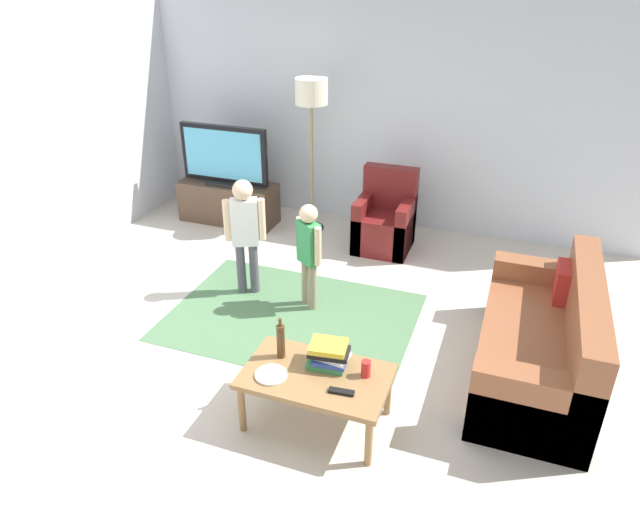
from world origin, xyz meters
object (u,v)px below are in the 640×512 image
Objects in this scene: tv_stand at (229,203)px; soda_can at (366,369)px; coffee_table at (316,380)px; book_stack at (329,355)px; child_near_tv at (245,227)px; couch at (546,346)px; tv at (224,156)px; floor_lamp at (311,100)px; armchair at (385,222)px; tv_remote at (341,392)px; plate at (271,375)px; child_center at (309,247)px; bottle at (281,341)px.

tv_stand is 10.00× the size of soda_can.
book_stack reaches higher than coffee_table.
couch is at bearing -7.92° from child_near_tv.
tv reaches higher than child_near_tv.
floor_lamp reaches higher than child_near_tv.
armchair is (-1.73, 1.82, 0.01)m from couch.
armchair is at bearing -11.37° from floor_lamp.
armchair is at bearing 93.20° from tv_remote.
plate is at bearing -56.95° from tv.
soda_can is (1.57, -1.35, -0.22)m from child_near_tv.
floor_lamp is 1.73× the size of child_center.
tv is 0.61× the size of couch.
coffee_table is at bearing 23.22° from plate.
tv_stand is 2.27m from child_center.
bottle is at bearing -77.26° from child_center.
plate is (-1.76, -1.19, 0.14)m from couch.
book_stack is at bearing -146.60° from couch.
book_stack is 0.31m from tv_remote.
child_center is 1.57m from plate.
plate is at bearing -73.94° from floor_lamp.
tv is at bearing -90.00° from tv_stand.
plate is (1.97, -3.05, 0.18)m from tv_stand.
child_center is at bearing -70.09° from floor_lamp.
armchair is (2.00, -0.04, 0.05)m from tv_stand.
coffee_table is 0.37m from bottle.
tv is 9.17× the size of soda_can.
tv reaches higher than book_stack.
coffee_table is at bearing -85.07° from armchair.
book_stack reaches higher than soda_can.
coffee_table is 4.55× the size of plate.
tv reaches higher than plate.
floor_lamp is at bearing 143.17° from couch.
book_stack is at bearing -67.11° from floor_lamp.
armchair is at bearing 55.09° from child_near_tv.
tv is at bearing -170.64° from floor_lamp.
tv_remote is at bearing -54.74° from book_stack.
armchair is at bearing 89.42° from plate.
bottle is at bearing 161.57° from coffee_table.
coffee_table is at bearing 145.72° from tv_remote.
couch is (3.73, -1.83, -0.56)m from tv.
armchair is 0.90× the size of coffee_table.
armchair is at bearing 88.95° from bottle.
tv_remote is (1.47, -1.57, -0.27)m from child_near_tv.
floor_lamp is 5.59× the size of bottle.
armchair is 5.29× the size of tv_remote.
book_stack is (1.30, -1.33, -0.19)m from child_near_tv.
child_center is 1.61m from soda_can.
tv is 2.07m from armchair.
book_stack is (2.29, -2.78, -0.34)m from tv.
book_stack is 0.28m from soda_can.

